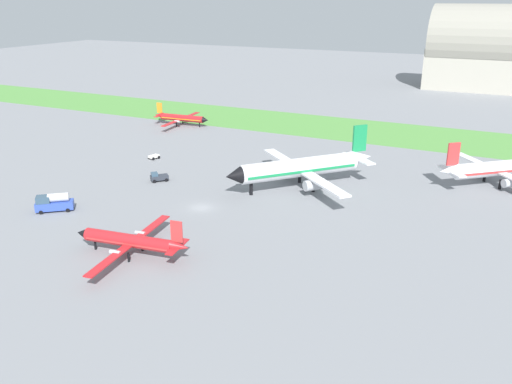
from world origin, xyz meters
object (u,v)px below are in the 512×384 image
Objects in this scene: airplane_midfield_jet at (302,168)px; baggage_cart_near_gate at (154,157)px; pushback_tug_midfield at (159,177)px; airplane_foreground_turboprop at (131,241)px; airplane_parked_jet_far at (498,169)px; airplane_taxiing_turboprop at (181,118)px; fuel_truck_by_runway at (54,203)px.

airplane_midfield_jet is 9.86× the size of baggage_cart_near_gate.
baggage_cart_near_gate is 16.86m from pushback_tug_midfield.
pushback_tug_midfield is at bearing -68.30° from airplane_foreground_turboprop.
airplane_parked_jet_far is 75.71m from baggage_cart_near_gate.
pushback_tug_midfield is at bearing 163.20° from airplane_parked_jet_far.
airplane_taxiing_turboprop is (-52.68, 36.14, -1.90)m from airplane_midfield_jet.
airplane_taxiing_turboprop is at bearing 37.90° from baggage_cart_near_gate.
airplane_foreground_turboprop is 34.41m from pushback_tug_midfield.
airplane_parked_jet_far reaches higher than fuel_truck_by_runway.
baggage_cart_near_gate is at bearing -123.22° from fuel_truck_by_runway.
airplane_midfield_jet is 4.14× the size of fuel_truck_by_runway.
airplane_taxiing_turboprop is 35.24m from baggage_cart_near_gate.
airplane_midfield_jet reaches higher than pushback_tug_midfield.
airplane_parked_jet_far is (87.77, -17.14, 1.15)m from airplane_taxiing_turboprop.
airplane_parked_jet_far is at bearing -15.16° from airplane_taxiing_turboprop.
airplane_taxiing_turboprop reaches higher than fuel_truck_by_runway.
baggage_cart_near_gate is (-27.45, 43.05, -1.83)m from airplane_foreground_turboprop.
airplane_foreground_turboprop is 3.34× the size of fuel_truck_by_runway.
baggage_cart_near_gate is 0.42× the size of fuel_truck_by_runway.
fuel_truck_by_runway reaches higher than pushback_tug_midfield.
baggage_cart_near_gate is at bearing -54.02° from airplane_midfield_jet.
pushback_tug_midfield is at bearing -147.05° from fuel_truck_by_runway.
fuel_truck_by_runway is (3.66, -34.92, 1.01)m from baggage_cart_near_gate.
airplane_midfield_jet reaches higher than baggage_cart_near_gate.
airplane_midfield_jet is 39.35m from baggage_cart_near_gate.
airplane_midfield_jet reaches higher than airplane_taxiing_turboprop.
pushback_tug_midfield is at bearing -65.90° from airplane_taxiing_turboprop.
fuel_truck_by_runway is at bearing -79.68° from airplane_taxiing_turboprop.
pushback_tug_midfield is (-28.30, -9.32, -3.30)m from airplane_midfield_jet.
pushback_tug_midfield is 0.59× the size of fuel_truck_by_runway.
fuel_truck_by_runway is at bearing -26.31° from airplane_foreground_turboprop.
airplane_foreground_turboprop is at bearing -169.50° from airplane_parked_jet_far.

